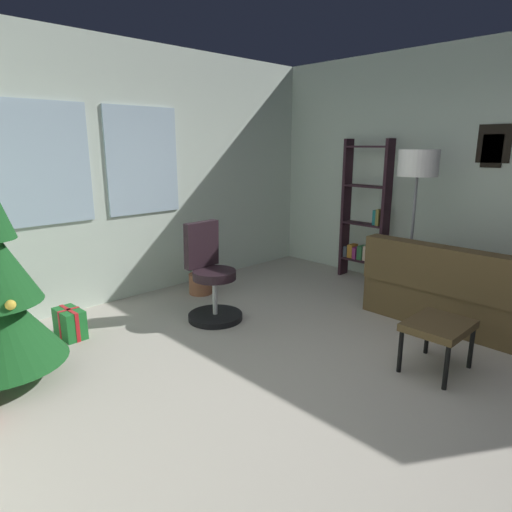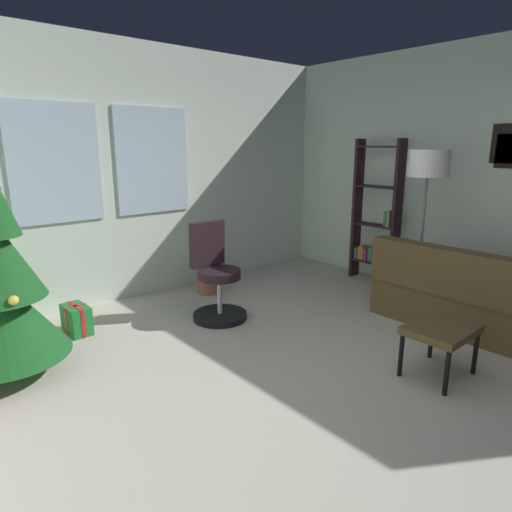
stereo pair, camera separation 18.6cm
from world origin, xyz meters
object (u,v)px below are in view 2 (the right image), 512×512
(footstool, at_px, (441,333))
(bookshelf, at_px, (376,221))
(floor_lamp, at_px, (428,172))
(office_chair, at_px, (216,281))
(gift_box_green, at_px, (77,319))
(potted_plant, at_px, (207,272))
(couch, at_px, (503,303))

(footstool, relative_size, bookshelf, 0.29)
(bookshelf, xyz_separation_m, floor_lamp, (-0.44, -0.87, 0.69))
(footstool, bearing_deg, office_chair, 105.92)
(gift_box_green, bearing_deg, potted_plant, 6.55)
(floor_lamp, distance_m, potted_plant, 2.74)
(office_chair, height_order, potted_plant, office_chair)
(potted_plant, bearing_deg, footstool, -86.14)
(footstool, bearing_deg, gift_box_green, 124.77)
(bookshelf, bearing_deg, potted_plant, 151.28)
(gift_box_green, xyz_separation_m, potted_plant, (1.66, 0.19, 0.12))
(couch, height_order, office_chair, office_chair)
(potted_plant, bearing_deg, gift_box_green, -173.45)
(floor_lamp, bearing_deg, bookshelf, 63.42)
(floor_lamp, bearing_deg, office_chair, 148.13)
(floor_lamp, height_order, potted_plant, floor_lamp)
(gift_box_green, distance_m, floor_lamp, 3.85)
(office_chair, relative_size, floor_lamp, 0.59)
(footstool, xyz_separation_m, gift_box_green, (-1.85, 2.66, -0.22))
(couch, height_order, bookshelf, bookshelf)
(potted_plant, bearing_deg, couch, -62.61)
(footstool, bearing_deg, bookshelf, 45.87)
(couch, distance_m, potted_plant, 3.20)
(office_chair, xyz_separation_m, potted_plant, (0.41, 0.75, -0.14))
(office_chair, distance_m, bookshelf, 2.40)
(gift_box_green, relative_size, office_chair, 0.34)
(gift_box_green, height_order, bookshelf, bookshelf)
(bookshelf, relative_size, floor_lamp, 1.07)
(couch, bearing_deg, gift_box_green, 139.74)
(bookshelf, relative_size, potted_plant, 2.66)
(floor_lamp, bearing_deg, potted_plant, 127.76)
(bookshelf, bearing_deg, couch, -104.61)
(bookshelf, bearing_deg, gift_box_green, 166.39)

